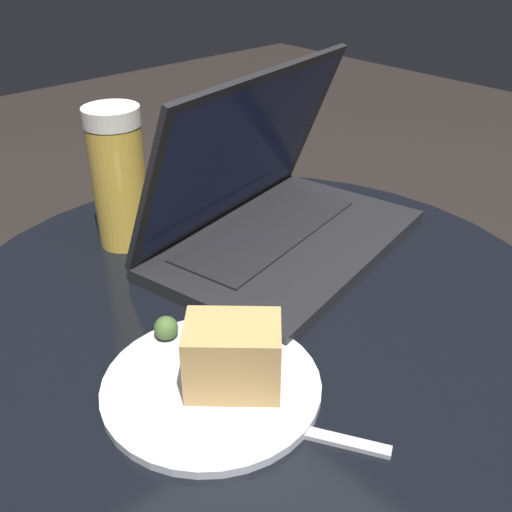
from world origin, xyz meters
TOP-DOWN VIEW (x-y plane):
  - table at (0.00, 0.00)m, footprint 0.75×0.75m
  - napkin at (-0.14, -0.07)m, footprint 0.18×0.15m
  - laptop at (0.11, 0.08)m, footprint 0.41×0.31m
  - beer_glass at (-0.04, 0.23)m, footprint 0.07×0.07m
  - snack_plate at (-0.13, -0.09)m, footprint 0.21×0.21m
  - fork at (-0.13, -0.16)m, footprint 0.11×0.17m

SIDE VIEW (x-z plane):
  - table at x=0.00m, z-range 0.13..0.66m
  - napkin at x=-0.14m, z-range 0.52..0.53m
  - fork at x=-0.13m, z-range 0.52..0.53m
  - snack_plate at x=-0.13m, z-range 0.51..0.59m
  - laptop at x=0.11m, z-range 0.45..0.69m
  - beer_glass at x=-0.04m, z-range 0.52..0.71m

